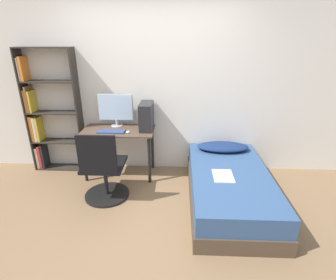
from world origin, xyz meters
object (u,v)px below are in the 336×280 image
at_px(office_chair, 104,174).
at_px(bookshelf, 45,117).
at_px(bed, 229,187).
at_px(keyboard, 111,132).
at_px(monitor, 116,109).
at_px(pc_tower, 146,116).

bearing_deg(office_chair, bookshelf, 142.67).
height_order(bookshelf, bed, bookshelf).
relative_size(bookshelf, keyboard, 4.85).
height_order(office_chair, bed, office_chair).
distance_m(office_chair, bed, 1.61).
relative_size(office_chair, keyboard, 2.49).
relative_size(office_chair, monitor, 1.83).
height_order(bookshelf, monitor, bookshelf).
bearing_deg(office_chair, pc_tower, 56.35).
relative_size(bed, monitor, 3.57).
bearing_deg(bookshelf, office_chair, -37.33).
height_order(bookshelf, pc_tower, bookshelf).
bearing_deg(keyboard, bed, -18.63).
bearing_deg(office_chair, keyboard, 91.13).
bearing_deg(bed, monitor, 152.44).
bearing_deg(keyboard, monitor, 86.26).
relative_size(bed, keyboard, 4.85).
distance_m(keyboard, pc_tower, 0.55).
distance_m(bed, keyboard, 1.78).
height_order(keyboard, pc_tower, pc_tower).
relative_size(bookshelf, office_chair, 1.95).
relative_size(bookshelf, monitor, 3.57).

